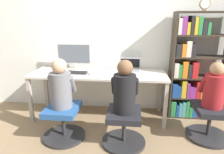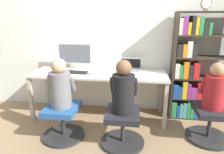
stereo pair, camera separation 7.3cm
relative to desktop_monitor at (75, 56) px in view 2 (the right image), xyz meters
name	(u,v)px [view 2 (the right image)]	position (x,y,z in m)	size (l,w,h in m)	color
ground_plane	(95,126)	(0.41, -0.49, -0.94)	(14.00, 14.00, 0.00)	#846B4C
wall_back	(103,32)	(0.41, 0.22, 0.36)	(10.00, 0.05, 2.60)	silver
desk	(99,77)	(0.41, -0.17, -0.29)	(2.04, 0.64, 0.71)	beige
desktop_monitor	(75,56)	(0.00, 0.00, 0.00)	(0.55, 0.20, 0.42)	beige
laptop	(131,68)	(0.89, 0.00, -0.18)	(0.33, 0.29, 0.20)	#B7B7BC
keyboard	(74,72)	(0.04, -0.22, -0.21)	(0.41, 0.14, 0.03)	#232326
computer_mouse_by_keyboard	(91,73)	(0.31, -0.24, -0.20)	(0.06, 0.11, 0.04)	silver
office_chair_left	(63,121)	(0.05, -0.81, -0.71)	(0.55, 0.55, 0.44)	#262628
office_chair_right	(123,127)	(0.84, -0.86, -0.71)	(0.55, 0.55, 0.44)	#262628
person_at_monitor	(60,86)	(0.05, -0.81, -0.23)	(0.32, 0.29, 0.62)	slate
person_at_laptop	(123,89)	(0.84, -0.85, -0.22)	(0.32, 0.29, 0.63)	black
bookshelf	(193,72)	(1.82, -0.02, -0.20)	(0.82, 0.29, 1.60)	#382D23
desk_clock	(206,4)	(1.86, -0.08, 0.75)	(0.14, 0.03, 0.16)	olive
office_chair_side	(210,123)	(1.93, -0.61, -0.71)	(0.55, 0.55, 0.44)	#262628
person_near_shelf	(215,89)	(1.93, -0.61, -0.25)	(0.31, 0.28, 0.58)	maroon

